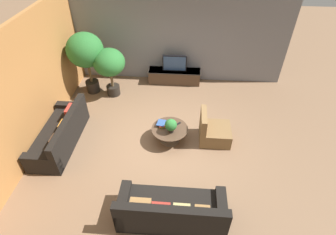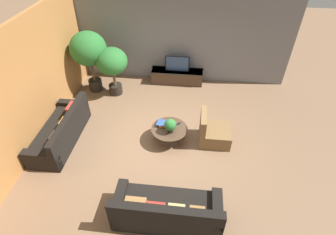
{
  "view_description": "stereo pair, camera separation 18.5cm",
  "coord_description": "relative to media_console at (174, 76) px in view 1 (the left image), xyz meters",
  "views": [
    {
      "loc": [
        0.47,
        -4.91,
        4.96
      ],
      "look_at": [
        0.07,
        0.33,
        0.55
      ],
      "focal_mm": 28.0,
      "sensor_mm": 36.0,
      "label": 1
    },
    {
      "loc": [
        0.66,
        -4.9,
        4.96
      ],
      "look_at": [
        0.07,
        0.33,
        0.55
      ],
      "focal_mm": 28.0,
      "sensor_mm": 36.0,
      "label": 2
    }
  ],
  "objects": [
    {
      "name": "media_console",
      "position": [
        0.0,
        0.0,
        0.0
      ],
      "size": [
        1.78,
        0.5,
        0.47
      ],
      "color": "#473323",
      "rests_on": "ground"
    },
    {
      "name": "couch_by_wall",
      "position": [
        -2.75,
        -3.18,
        0.04
      ],
      "size": [
        0.84,
        2.16,
        0.84
      ],
      "rotation": [
        0.0,
        0.0,
        -1.57
      ],
      "color": "black",
      "rests_on": "ground"
    },
    {
      "name": "couch_near_entry",
      "position": [
        0.24,
        -5.12,
        0.05
      ],
      "size": [
        2.11,
        0.84,
        0.84
      ],
      "rotation": [
        0.0,
        0.0,
        3.14
      ],
      "color": "black",
      "rests_on": "ground"
    },
    {
      "name": "potted_palm_corner",
      "position": [
        -1.94,
        -0.89,
        0.85
      ],
      "size": [
        0.97,
        0.97,
        1.58
      ],
      "color": "black",
      "rests_on": "ground"
    },
    {
      "name": "book_stack",
      "position": [
        -0.17,
        -2.77,
        0.21
      ],
      "size": [
        0.26,
        0.31,
        0.08
      ],
      "color": "gold",
      "rests_on": "coffee_table"
    },
    {
      "name": "ground_plane",
      "position": [
        -0.08,
        -2.94,
        -0.24
      ],
      "size": [
        24.0,
        24.0,
        0.0
      ],
      "primitive_type": "plane",
      "color": "brown"
    },
    {
      "name": "television",
      "position": [
        -0.0,
        -0.0,
        0.49
      ],
      "size": [
        0.8,
        0.13,
        0.55
      ],
      "color": "black",
      "rests_on": "media_console"
    },
    {
      "name": "armchair_wicker",
      "position": [
        1.17,
        -2.76,
        0.03
      ],
      "size": [
        0.8,
        0.76,
        0.86
      ],
      "rotation": [
        0.0,
        0.0,
        1.57
      ],
      "color": "brown",
      "rests_on": "ground"
    },
    {
      "name": "potted_plant_tabletop",
      "position": [
        0.08,
        -3.0,
        0.39
      ],
      "size": [
        0.31,
        0.31,
        0.38
      ],
      "color": "black",
      "rests_on": "coffee_table"
    },
    {
      "name": "side_wall_left",
      "position": [
        -3.34,
        -2.74,
        1.26
      ],
      "size": [
        0.12,
        7.4,
        3.0
      ],
      "primitive_type": "cube",
      "color": "#B2753D",
      "rests_on": "ground"
    },
    {
      "name": "back_wall_stone",
      "position": [
        -0.08,
        0.32,
        1.26
      ],
      "size": [
        7.4,
        0.12,
        3.0
      ],
      "primitive_type": "cube",
      "color": "slate",
      "rests_on": "ground"
    },
    {
      "name": "coffee_table",
      "position": [
        0.05,
        -2.88,
        0.04
      ],
      "size": [
        0.94,
        0.94,
        0.41
      ],
      "color": "#756656",
      "rests_on": "ground"
    },
    {
      "name": "remote_black",
      "position": [
        0.25,
        -2.7,
        0.18
      ],
      "size": [
        0.14,
        0.14,
        0.02
      ],
      "primitive_type": "cube",
      "rotation": [
        0.0,
        0.0,
        -0.76
      ],
      "color": "black",
      "rests_on": "coffee_table"
    },
    {
      "name": "potted_palm_tall",
      "position": [
        -2.66,
        -0.76,
        1.16
      ],
      "size": [
        1.11,
        1.11,
        2.0
      ],
      "color": "black",
      "rests_on": "ground"
    }
  ]
}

